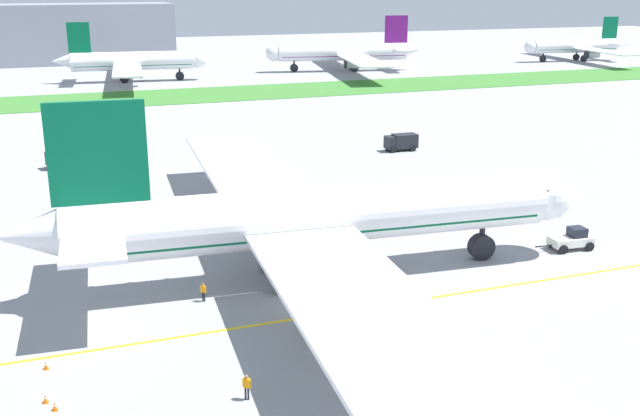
# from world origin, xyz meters

# --- Properties ---
(ground_plane) EXTENTS (600.00, 600.00, 0.00)m
(ground_plane) POSITION_xyz_m (0.00, 0.00, 0.00)
(ground_plane) COLOR gray
(ground_plane) RESTS_ON ground
(apron_taxi_line) EXTENTS (280.00, 0.36, 0.01)m
(apron_taxi_line) POSITION_xyz_m (0.00, -2.99, 0.00)
(apron_taxi_line) COLOR yellow
(apron_taxi_line) RESTS_ON ground
(grass_median_strip) EXTENTS (320.00, 24.00, 0.10)m
(grass_median_strip) POSITION_xyz_m (0.00, 117.29, 0.05)
(grass_median_strip) COLOR #38722D
(grass_median_strip) RESTS_ON ground
(airliner_foreground) EXTENTS (51.10, 81.48, 16.34)m
(airliner_foreground) POSITION_xyz_m (2.22, 4.74, 5.55)
(airliner_foreground) COLOR white
(airliner_foreground) RESTS_ON ground
(pushback_tug) EXTENTS (6.00, 2.59, 2.15)m
(pushback_tug) POSITION_xyz_m (28.73, 2.89, 0.98)
(pushback_tug) COLOR white
(pushback_tug) RESTS_ON ground
(ground_crew_wingwalker_port) EXTENTS (0.49, 0.49, 1.70)m
(ground_crew_wingwalker_port) POSITION_xyz_m (-8.13, -13.11, 1.04)
(ground_crew_wingwalker_port) COLOR black
(ground_crew_wingwalker_port) RESTS_ON ground
(ground_crew_marshaller_front) EXTENTS (0.42, 0.49, 1.60)m
(ground_crew_marshaller_front) POSITION_xyz_m (-7.55, 2.82, 0.97)
(ground_crew_marshaller_front) COLOR black
(ground_crew_marshaller_front) RESTS_ON ground
(traffic_cone_near_nose) EXTENTS (0.36, 0.36, 0.58)m
(traffic_cone_near_nose) POSITION_xyz_m (-19.47, -10.32, 0.28)
(traffic_cone_near_nose) COLOR #F2590C
(traffic_cone_near_nose) RESTS_ON ground
(traffic_cone_port_wing) EXTENTS (0.36, 0.36, 0.58)m
(traffic_cone_port_wing) POSITION_xyz_m (-19.99, -9.20, 0.28)
(traffic_cone_port_wing) COLOR #F2590C
(traffic_cone_port_wing) RESTS_ON ground
(traffic_cone_starboard_wing) EXTENTS (0.36, 0.36, 0.58)m
(traffic_cone_starboard_wing) POSITION_xyz_m (-19.88, -4.71, 0.28)
(traffic_cone_starboard_wing) COLOR #F2590C
(traffic_cone_starboard_wing) RESTS_ON ground
(service_truck_baggage_loader) EXTENTS (6.08, 3.67, 3.20)m
(service_truck_baggage_loader) POSITION_xyz_m (-15.63, 55.38, 1.70)
(service_truck_baggage_loader) COLOR black
(service_truck_baggage_loader) RESTS_ON ground
(service_truck_fuel_bowser) EXTENTS (4.99, 2.58, 2.55)m
(service_truck_fuel_bowser) POSITION_xyz_m (32.68, 48.79, 1.43)
(service_truck_fuel_bowser) COLOR black
(service_truck_fuel_bowser) RESTS_ON ground
(parked_airliner_far_centre) EXTENTS (38.64, 59.90, 15.06)m
(parked_airliner_far_centre) POSITION_xyz_m (4.01, 147.04, 5.10)
(parked_airliner_far_centre) COLOR white
(parked_airliner_far_centre) RESTS_ON ground
(parked_airliner_far_right) EXTENTS (44.92, 71.53, 15.43)m
(parked_airliner_far_right) POSITION_xyz_m (64.31, 150.15, 5.24)
(parked_airliner_far_right) COLOR white
(parked_airliner_far_right) RESTS_ON ground
(parked_airliner_far_outer) EXTENTS (36.34, 56.59, 13.80)m
(parked_airliner_far_outer) POSITION_xyz_m (144.29, 150.36, 4.68)
(parked_airliner_far_outer) COLOR white
(parked_airliner_far_outer) RESTS_ON ground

